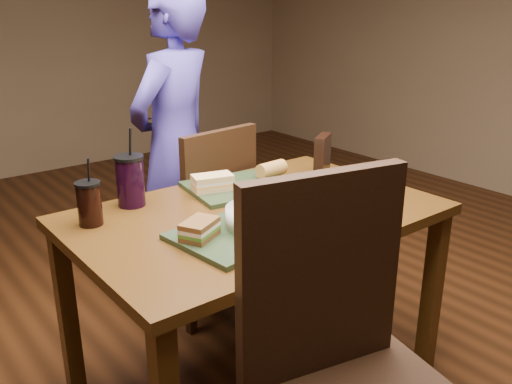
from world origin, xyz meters
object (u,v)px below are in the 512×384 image
(cup_berry, at_px, (130,181))
(dining_table, at_px, (256,233))
(salad_bowl, at_px, (260,215))
(sandwich_near, at_px, (199,229))
(baguette_near, at_px, (301,221))
(tray_far, at_px, (241,186))
(chip_bag, at_px, (322,156))
(soup_bowl, at_px, (350,193))
(cup_cola, at_px, (89,203))
(chair_near, at_px, (350,362))
(diner, at_px, (175,146))
(tray_near, at_px, (242,232))
(chair_far, at_px, (209,214))
(baguette_far, at_px, (272,169))
(sandwich_far, at_px, (213,182))

(cup_berry, bearing_deg, dining_table, -44.76)
(salad_bowl, bearing_deg, sandwich_near, 168.42)
(baguette_near, xyz_separation_m, cup_berry, (-0.30, 0.59, 0.05))
(tray_far, xyz_separation_m, chip_bag, (0.37, -0.08, 0.08))
(baguette_near, distance_m, chip_bag, 0.65)
(dining_table, bearing_deg, sandwich_near, -159.98)
(salad_bowl, height_order, soup_bowl, salad_bowl)
(dining_table, bearing_deg, cup_cola, 155.16)
(sandwich_near, bearing_deg, baguette_near, -28.06)
(baguette_near, bearing_deg, salad_bowl, 125.79)
(dining_table, height_order, salad_bowl, salad_bowl)
(chair_near, xyz_separation_m, chip_bag, (0.71, 0.82, 0.24))
(dining_table, distance_m, baguette_near, 0.30)
(salad_bowl, bearing_deg, cup_berry, 114.66)
(dining_table, relative_size, salad_bowl, 5.75)
(diner, bearing_deg, dining_table, 54.33)
(diner, distance_m, tray_near, 1.08)
(chair_near, height_order, chair_far, chair_near)
(chair_near, xyz_separation_m, baguette_far, (0.50, 0.91, 0.20))
(dining_table, relative_size, chip_bag, 7.18)
(tray_near, relative_size, cup_cola, 1.80)
(soup_bowl, xyz_separation_m, chip_bag, (0.14, 0.29, 0.05))
(tray_near, xyz_separation_m, baguette_near, (0.14, -0.12, 0.04))
(salad_bowl, bearing_deg, soup_bowl, 0.75)
(tray_far, height_order, soup_bowl, soup_bowl)
(chair_near, xyz_separation_m, tray_near, (0.06, 0.53, 0.16))
(chair_far, xyz_separation_m, tray_far, (-0.05, -0.32, 0.24))
(chair_far, bearing_deg, cup_berry, -154.98)
(diner, height_order, salad_bowl, diner)
(salad_bowl, distance_m, sandwich_near, 0.21)
(dining_table, distance_m, chip_bag, 0.53)
(sandwich_far, distance_m, cup_cola, 0.50)
(diner, xyz_separation_m, salad_bowl, (-0.28, -1.04, 0.02))
(tray_near, relative_size, salad_bowl, 1.86)
(tray_near, height_order, cup_cola, cup_cola)
(chair_far, xyz_separation_m, cup_berry, (-0.48, -0.23, 0.32))
(chair_far, relative_size, tray_near, 2.24)
(dining_table, distance_m, tray_near, 0.25)
(sandwich_near, bearing_deg, salad_bowl, -11.58)
(cup_cola, bearing_deg, baguette_far, -0.69)
(soup_bowl, xyz_separation_m, baguette_near, (-0.36, -0.12, 0.01))
(diner, bearing_deg, baguette_near, 55.55)
(cup_cola, bearing_deg, tray_far, -1.21)
(soup_bowl, bearing_deg, dining_table, 155.54)
(chair_far, distance_m, chip_bag, 0.61)
(baguette_far, bearing_deg, tray_far, -178.69)
(chair_near, bearing_deg, cup_cola, 107.40)
(sandwich_near, xyz_separation_m, chip_bag, (0.79, 0.26, 0.04))
(cup_berry, bearing_deg, sandwich_far, -15.66)
(chair_near, relative_size, salad_bowl, 4.77)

